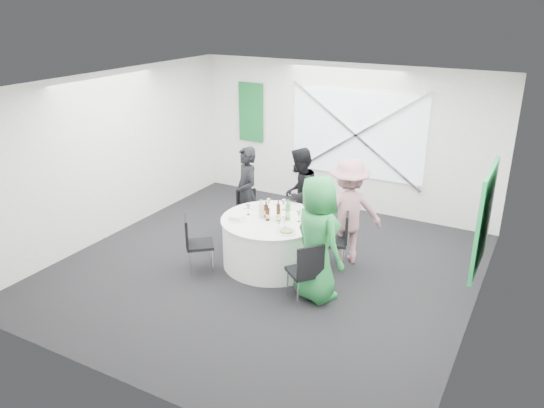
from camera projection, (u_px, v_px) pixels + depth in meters
The scene contains 45 objects.
floor at pixel (266, 268), 8.17m from camera, with size 6.00×6.00×0.00m, color black.
ceiling at pixel (265, 85), 7.15m from camera, with size 6.00×6.00×0.00m, color silver.
wall_back at pixel (342, 138), 10.11m from camera, with size 6.00×6.00×0.00m, color silver.
wall_front at pixel (116, 270), 5.21m from camera, with size 6.00×6.00×0.00m, color silver.
wall_left at pixel (112, 155), 9.00m from camera, with size 6.00×6.00×0.00m, color silver.
wall_right at pixel (484, 222), 6.32m from camera, with size 6.00×6.00×0.00m, color silver.
window_panel at pixel (357, 135), 9.91m from camera, with size 2.60×0.03×1.60m, color silver.
window_brace_a at pixel (356, 135), 9.87m from camera, with size 0.05×0.05×3.16m, color silver.
window_brace_b at pixel (356, 135), 9.87m from camera, with size 0.05×0.05×3.16m, color silver.
green_banner at pixel (251, 112), 10.85m from camera, with size 0.55×0.04×1.20m, color #135F27.
green_sign at pixel (484, 219), 6.91m from camera, with size 0.05×1.20×1.40m, color #1B9648.
banquet_table at pixel (272, 241), 8.19m from camera, with size 1.56×1.56×0.76m.
chair_back at pixel (304, 212), 9.01m from camera, with size 0.40×0.40×0.84m.
chair_back_left at pixel (248, 210), 9.13m from camera, with size 0.53×0.53×0.82m.
chair_back_right at pixel (339, 236), 7.98m from camera, with size 0.55×0.54×0.93m.
chair_front_right at pixel (307, 269), 7.06m from camera, with size 0.58×0.58×0.90m.
chair_front_left at pixel (194, 240), 7.93m from camera, with size 0.56×0.56×0.88m.
person_man_back_left at pixel (247, 193), 8.97m from camera, with size 0.59×0.39×1.61m, color black.
person_man_back at pixel (299, 194), 8.95m from camera, with size 0.78×0.43×1.60m, color black.
person_woman_pink at pixel (348, 212), 8.12m from camera, with size 1.08×0.50×1.67m, color #B87784.
person_woman_green at pixel (317, 239), 7.10m from camera, with size 0.86×0.56×1.77m, color #24873D.
plate_back at pixel (295, 207), 8.49m from camera, with size 0.27×0.27×0.01m.
plate_back_left at pixel (257, 207), 8.46m from camera, with size 0.25×0.25×0.01m.
plate_back_right at pixel (308, 216), 8.11m from camera, with size 0.29×0.29×0.04m.
plate_front_right at pixel (286, 231), 7.58m from camera, with size 0.29×0.29×0.04m.
plate_front_left at pixel (238, 219), 8.01m from camera, with size 0.28×0.28×0.01m.
napkin at pixel (236, 218), 7.98m from camera, with size 0.19×0.13×0.05m, color white.
beer_bottle_a at pixel (266, 211), 8.07m from camera, with size 0.06×0.06×0.26m.
beer_bottle_b at pixel (278, 211), 8.10m from camera, with size 0.06×0.06×0.26m.
beer_bottle_c at pixel (278, 215), 7.92m from camera, with size 0.06×0.06×0.28m.
beer_bottle_d at pixel (268, 215), 7.96m from camera, with size 0.06×0.06×0.25m.
green_water_bottle at pixel (288, 212), 7.96m from camera, with size 0.08×0.08×0.33m.
clear_water_bottle at pixel (261, 211), 8.05m from camera, with size 0.08×0.08×0.29m.
wine_glass_a at pixel (279, 222), 7.63m from camera, with size 0.07×0.07×0.17m.
wine_glass_b at pixel (285, 219), 7.71m from camera, with size 0.07×0.07×0.17m.
wine_glass_c at pixel (299, 214), 7.91m from camera, with size 0.07×0.07×0.17m.
wine_glass_d at pixel (248, 207), 8.16m from camera, with size 0.07×0.07×0.17m.
wine_glass_e at pixel (284, 202), 8.35m from camera, with size 0.07×0.07×0.17m.
wine_glass_f at pixel (269, 201), 8.39m from camera, with size 0.07×0.07×0.17m.
fork_a at pixel (300, 209), 8.40m from camera, with size 0.01×0.15×0.01m, color silver.
knife_a at pixel (277, 205), 8.59m from camera, with size 0.01×0.15×0.01m, color silver.
fork_b at pixel (308, 224), 7.87m from camera, with size 0.01×0.15×0.01m, color silver.
knife_b at pixel (306, 213), 8.26m from camera, with size 0.01×0.15×0.01m, color silver.
fork_c at pixel (263, 205), 8.57m from camera, with size 0.01×0.15×0.01m, color silver.
knife_c at pixel (247, 208), 8.44m from camera, with size 0.01×0.15×0.01m, color silver.
Camera 1 is at (3.56, -6.31, 3.91)m, focal length 35.00 mm.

